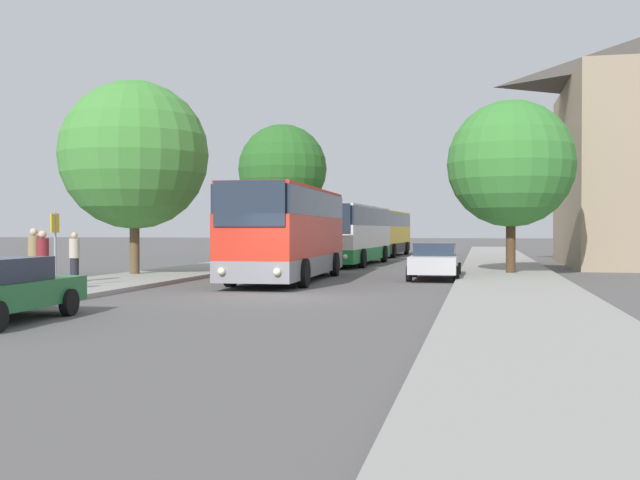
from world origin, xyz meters
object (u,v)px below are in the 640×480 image
(bus_middle, at_px, (352,234))
(bus_rear, at_px, (384,232))
(pedestrian_walking_back, at_px, (34,257))
(pedestrian_waiting_near, at_px, (43,260))
(tree_left_near, at_px, (283,169))
(tree_right_near, at_px, (511,164))
(bus_stop_sign, at_px, (55,240))
(tree_left_far, at_px, (134,155))
(pedestrian_waiting_far, at_px, (74,257))
(bus_front, at_px, (288,232))
(parked_car_right_near, at_px, (435,260))

(bus_middle, height_order, bus_rear, bus_rear)
(pedestrian_walking_back, bearing_deg, pedestrian_waiting_near, -62.66)
(tree_left_near, height_order, tree_right_near, tree_left_near)
(bus_stop_sign, relative_size, tree_left_near, 0.26)
(pedestrian_walking_back, xyz_separation_m, tree_left_far, (0.15, 6.90, 3.94))
(pedestrian_waiting_near, relative_size, pedestrian_waiting_far, 1.04)
(bus_rear, relative_size, pedestrian_walking_back, 6.08)
(bus_front, bearing_deg, pedestrian_waiting_far, -150.70)
(bus_rear, xyz_separation_m, tree_right_near, (8.31, -22.70, 3.00))
(bus_rear, distance_m, tree_left_near, 9.24)
(bus_front, bearing_deg, pedestrian_waiting_near, -126.25)
(tree_left_near, bearing_deg, pedestrian_waiting_far, -90.86)
(tree_right_near, bearing_deg, pedestrian_waiting_near, -137.58)
(bus_rear, xyz_separation_m, tree_left_far, (-6.92, -26.78, 3.29))
(pedestrian_walking_back, bearing_deg, bus_stop_sign, -34.82)
(parked_car_right_near, bearing_deg, tree_left_near, -60.74)
(pedestrian_waiting_near, bearing_deg, parked_car_right_near, -57.03)
(pedestrian_walking_back, height_order, tree_right_near, tree_right_near)
(pedestrian_waiting_far, distance_m, tree_right_near, 17.97)
(bus_rear, relative_size, pedestrian_waiting_far, 6.56)
(bus_middle, xyz_separation_m, tree_right_near, (8.33, -8.75, 3.01))
(pedestrian_waiting_far, xyz_separation_m, pedestrian_walking_back, (-0.20, -2.13, 0.08))
(bus_front, bearing_deg, bus_rear, 87.95)
(bus_stop_sign, height_order, pedestrian_waiting_far, bus_stop_sign)
(pedestrian_walking_back, bearing_deg, tree_right_near, 23.59)
(bus_middle, distance_m, pedestrian_waiting_near, 22.23)
(pedestrian_waiting_far, height_order, tree_right_near, tree_right_near)
(bus_middle, xyz_separation_m, bus_rear, (0.01, 13.95, 0.01))
(bus_rear, bearing_deg, bus_front, -88.18)
(parked_car_right_near, height_order, tree_right_near, tree_right_near)
(tree_left_far, height_order, tree_right_near, tree_left_far)
(bus_front, height_order, pedestrian_walking_back, bus_front)
(bus_middle, xyz_separation_m, bus_stop_sign, (-6.02, -20.18, -0.12))
(tree_left_near, bearing_deg, bus_rear, 36.92)
(pedestrian_waiting_far, bearing_deg, pedestrian_walking_back, -70.20)
(bus_front, relative_size, pedestrian_walking_back, 5.88)
(pedestrian_waiting_near, distance_m, tree_right_near, 19.25)
(bus_middle, bearing_deg, bus_stop_sign, -104.64)
(bus_front, xyz_separation_m, tree_left_far, (-6.74, 0.76, 3.16))
(bus_middle, height_order, pedestrian_walking_back, bus_middle)
(tree_left_far, bearing_deg, tree_left_near, 88.81)
(tree_left_near, relative_size, tree_left_far, 1.15)
(pedestrian_waiting_near, height_order, tree_left_far, tree_left_far)
(pedestrian_waiting_near, xyz_separation_m, tree_right_near, (13.95, 12.74, 3.70))
(parked_car_right_near, relative_size, pedestrian_walking_back, 2.47)
(tree_left_near, bearing_deg, bus_front, -74.51)
(bus_rear, distance_m, tree_left_far, 27.86)
(tree_left_far, distance_m, tree_right_near, 15.78)
(pedestrian_waiting_near, xyz_separation_m, pedestrian_walking_back, (-1.44, 1.75, 0.04))
(bus_middle, height_order, bus_stop_sign, bus_middle)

